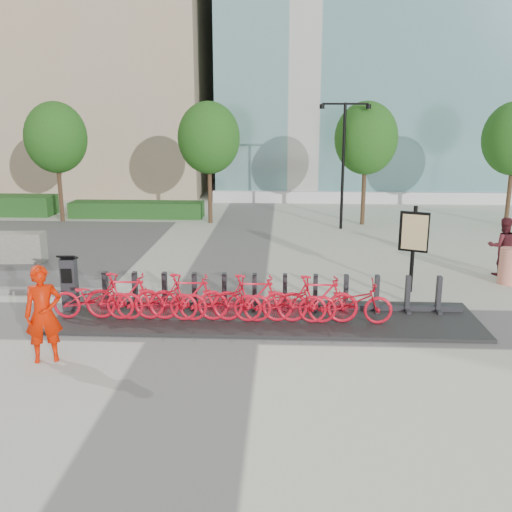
{
  "coord_description": "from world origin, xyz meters",
  "views": [
    {
      "loc": [
        1.69,
        -12.07,
        4.64
      ],
      "look_at": [
        1.0,
        1.5,
        1.2
      ],
      "focal_mm": 40.0,
      "sensor_mm": 36.0,
      "label": 1
    }
  ],
  "objects_px": {
    "worker_red": "(43,314)",
    "kiosk": "(70,283)",
    "pedestrian": "(503,247)",
    "jersey_barrier": "(5,248)",
    "construction_barrel": "(509,266)",
    "map_sign": "(414,236)",
    "bike_0": "(93,298)"
  },
  "relations": [
    {
      "from": "construction_barrel",
      "to": "jersey_barrier",
      "type": "bearing_deg",
      "value": 173.86
    },
    {
      "from": "kiosk",
      "to": "worker_red",
      "type": "relative_size",
      "value": 0.72
    },
    {
      "from": "bike_0",
      "to": "kiosk",
      "type": "xyz_separation_m",
      "value": [
        -0.76,
        0.62,
        0.16
      ]
    },
    {
      "from": "pedestrian",
      "to": "jersey_barrier",
      "type": "xyz_separation_m",
      "value": [
        -15.17,
        0.72,
        -0.38
      ]
    },
    {
      "from": "pedestrian",
      "to": "jersey_barrier",
      "type": "relative_size",
      "value": 0.7
    },
    {
      "from": "worker_red",
      "to": "kiosk",
      "type": "bearing_deg",
      "value": 81.08
    },
    {
      "from": "pedestrian",
      "to": "map_sign",
      "type": "relative_size",
      "value": 0.74
    },
    {
      "from": "pedestrian",
      "to": "kiosk",
      "type": "bearing_deg",
      "value": 23.23
    },
    {
      "from": "pedestrian",
      "to": "worker_red",
      "type": "bearing_deg",
      "value": 35.74
    },
    {
      "from": "pedestrian",
      "to": "map_sign",
      "type": "xyz_separation_m",
      "value": [
        -2.97,
        -1.75,
        0.67
      ]
    },
    {
      "from": "worker_red",
      "to": "construction_barrel",
      "type": "distance_m",
      "value": 12.11
    },
    {
      "from": "worker_red",
      "to": "pedestrian",
      "type": "xyz_separation_m",
      "value": [
        10.86,
        6.48,
        -0.08
      ]
    },
    {
      "from": "pedestrian",
      "to": "map_sign",
      "type": "height_order",
      "value": "map_sign"
    },
    {
      "from": "worker_red",
      "to": "jersey_barrier",
      "type": "xyz_separation_m",
      "value": [
        -4.31,
        7.2,
        -0.47
      ]
    },
    {
      "from": "map_sign",
      "to": "construction_barrel",
      "type": "bearing_deg",
      "value": 39.59
    },
    {
      "from": "map_sign",
      "to": "worker_red",
      "type": "bearing_deg",
      "value": -126.14
    },
    {
      "from": "kiosk",
      "to": "worker_red",
      "type": "height_order",
      "value": "worker_red"
    },
    {
      "from": "worker_red",
      "to": "jersey_barrier",
      "type": "relative_size",
      "value": 0.77
    },
    {
      "from": "pedestrian",
      "to": "construction_barrel",
      "type": "bearing_deg",
      "value": 87.14
    },
    {
      "from": "bike_0",
      "to": "pedestrian",
      "type": "height_order",
      "value": "pedestrian"
    },
    {
      "from": "construction_barrel",
      "to": "map_sign",
      "type": "relative_size",
      "value": 0.44
    },
    {
      "from": "jersey_barrier",
      "to": "worker_red",
      "type": "bearing_deg",
      "value": -63.94
    },
    {
      "from": "bike_0",
      "to": "worker_red",
      "type": "xyz_separation_m",
      "value": [
        -0.23,
        -2.09,
        0.37
      ]
    },
    {
      "from": "kiosk",
      "to": "pedestrian",
      "type": "relative_size",
      "value": 0.79
    },
    {
      "from": "worker_red",
      "to": "map_sign",
      "type": "relative_size",
      "value": 0.82
    },
    {
      "from": "pedestrian",
      "to": "map_sign",
      "type": "bearing_deg",
      "value": 35.43
    },
    {
      "from": "construction_barrel",
      "to": "worker_red",
      "type": "bearing_deg",
      "value": -152.51
    },
    {
      "from": "pedestrian",
      "to": "jersey_barrier",
      "type": "height_order",
      "value": "pedestrian"
    },
    {
      "from": "construction_barrel",
      "to": "jersey_barrier",
      "type": "xyz_separation_m",
      "value": [
        -15.05,
        1.62,
        -0.03
      ]
    },
    {
      "from": "bike_0",
      "to": "map_sign",
      "type": "bearing_deg",
      "value": -70.95
    },
    {
      "from": "kiosk",
      "to": "map_sign",
      "type": "relative_size",
      "value": 0.59
    },
    {
      "from": "kiosk",
      "to": "bike_0",
      "type": "bearing_deg",
      "value": -43.25
    }
  ]
}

